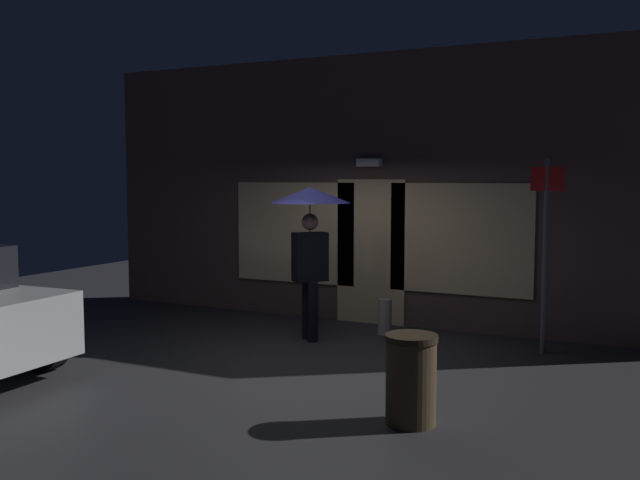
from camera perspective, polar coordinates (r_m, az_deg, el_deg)
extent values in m
plane|color=#2D2D33|center=(9.14, -1.26, -9.11)|extent=(18.00, 18.00, 0.00)
cube|color=brown|center=(11.00, 4.44, 4.03)|extent=(9.58, 0.30, 4.09)
cube|color=#F9D199|center=(10.90, 4.07, -0.95)|extent=(1.10, 0.04, 2.20)
cube|color=#F9D199|center=(11.44, -2.05, 0.61)|extent=(2.10, 0.04, 1.60)
cube|color=#F9D199|center=(10.43, 11.09, 0.08)|extent=(2.10, 0.04, 1.60)
cube|color=white|center=(10.77, 3.95, 6.17)|extent=(0.36, 0.16, 0.12)
cylinder|color=black|center=(9.75, -0.58, -5.74)|extent=(0.15, 0.15, 0.82)
cylinder|color=black|center=(9.94, -1.01, -5.54)|extent=(0.15, 0.15, 0.82)
cube|color=black|center=(9.73, -0.80, -1.34)|extent=(0.48, 0.50, 0.66)
cube|color=silver|center=(9.70, -1.55, -1.36)|extent=(0.11, 0.12, 0.53)
cube|color=#721966|center=(9.70, -1.55, -1.48)|extent=(0.05, 0.05, 0.42)
sphere|color=tan|center=(9.69, -0.81, 1.45)|extent=(0.23, 0.23, 0.23)
cylinder|color=slate|center=(9.69, -0.81, 1.54)|extent=(0.02, 0.02, 0.92)
cone|color=#14144C|center=(9.68, -0.81, 3.61)|extent=(1.10, 1.10, 0.22)
cylinder|color=black|center=(8.93, -21.19, -7.69)|extent=(0.65, 0.24, 0.64)
cylinder|color=#595B60|center=(9.43, 17.52, -1.30)|extent=(0.07, 0.07, 2.46)
cube|color=red|center=(9.35, 17.67, 4.68)|extent=(0.40, 0.02, 0.30)
cylinder|color=#B2A899|center=(10.26, 5.18, -6.12)|extent=(0.20, 0.20, 0.51)
cylinder|color=#473823|center=(6.64, 7.27, -11.22)|extent=(0.46, 0.46, 0.76)
cylinder|color=black|center=(6.54, 7.31, -7.76)|extent=(0.48, 0.48, 0.06)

